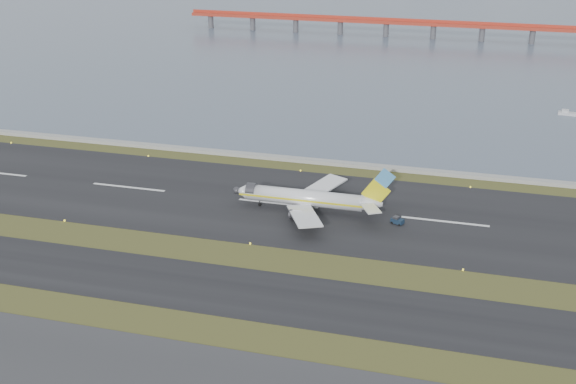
% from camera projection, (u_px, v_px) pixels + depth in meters
% --- Properties ---
extents(ground, '(1000.00, 1000.00, 0.00)m').
position_uv_depth(ground, '(239.00, 260.00, 149.23)').
color(ground, '#2E4016').
rests_on(ground, ground).
extents(taxiway_strip, '(1000.00, 18.00, 0.10)m').
position_uv_depth(taxiway_strip, '(219.00, 289.00, 138.53)').
color(taxiway_strip, black).
rests_on(taxiway_strip, ground).
extents(runway_strip, '(1000.00, 45.00, 0.10)m').
position_uv_depth(runway_strip, '(278.00, 204.00, 175.90)').
color(runway_strip, black).
rests_on(runway_strip, ground).
extents(seawall, '(1000.00, 2.50, 1.00)m').
position_uv_depth(seawall, '(307.00, 160.00, 202.41)').
color(seawall, gray).
rests_on(seawall, ground).
extents(red_pier, '(260.00, 5.00, 10.20)m').
position_uv_depth(red_pier, '(434.00, 25.00, 364.05)').
color(red_pier, '#A62D1C').
rests_on(red_pier, ground).
extents(airliner, '(38.52, 32.89, 12.80)m').
position_uv_depth(airliner, '(310.00, 198.00, 170.32)').
color(airliner, white).
rests_on(airliner, ground).
extents(pushback_tug, '(3.22, 2.57, 1.81)m').
position_uv_depth(pushback_tug, '(397.00, 221.00, 165.04)').
color(pushback_tug, '#132336').
rests_on(pushback_tug, ground).
extents(workboat_near, '(8.00, 3.39, 1.88)m').
position_uv_depth(workboat_near, '(569.00, 114.00, 243.99)').
color(workboat_near, '#BABABE').
rests_on(workboat_near, ground).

